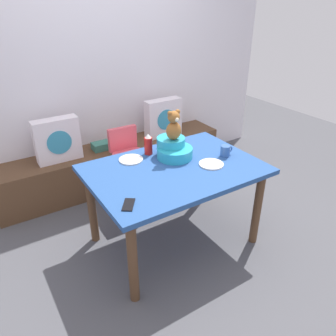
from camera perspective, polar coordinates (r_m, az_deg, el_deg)
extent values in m
plane|color=#4C4C51|center=(3.02, 1.04, -12.39)|extent=(8.00, 8.00, 0.00)
cube|color=silver|center=(3.70, -12.20, 17.14)|extent=(4.40, 0.10, 2.60)
cube|color=brown|center=(3.81, -9.11, 0.60)|extent=(2.60, 0.44, 0.46)
cube|color=silver|center=(3.44, -18.73, 4.63)|extent=(0.44, 0.14, 0.44)
cylinder|color=teal|center=(3.37, -18.39, 4.22)|extent=(0.24, 0.01, 0.24)
cube|color=silver|center=(3.88, -0.85, 8.73)|extent=(0.44, 0.14, 0.44)
cylinder|color=teal|center=(3.82, -0.26, 8.42)|extent=(0.24, 0.01, 0.24)
cube|color=#347364|center=(3.65, -11.49, 3.80)|extent=(0.20, 0.14, 0.08)
cube|color=#264C8C|center=(2.62, 1.17, -0.29)|extent=(1.36, 0.95, 0.04)
cylinder|color=brown|center=(2.32, -6.16, -16.03)|extent=(0.07, 0.07, 0.70)
cylinder|color=brown|center=(2.90, 15.30, -6.80)|extent=(0.07, 0.07, 0.70)
cylinder|color=brown|center=(2.89, -13.15, -6.67)|extent=(0.07, 0.07, 0.70)
cylinder|color=brown|center=(3.38, 5.90, -0.65)|extent=(0.07, 0.07, 0.70)
cylinder|color=#D84C59|center=(3.30, -6.74, 1.76)|extent=(0.34, 0.34, 0.10)
cube|color=#D84C59|center=(3.35, -7.93, 5.10)|extent=(0.30, 0.05, 0.24)
cube|color=white|center=(3.13, -5.37, 1.59)|extent=(0.30, 0.20, 0.02)
cylinder|color=silver|center=(3.28, -7.57, -4.14)|extent=(0.03, 0.03, 0.46)
cylinder|color=silver|center=(3.38, -3.29, -2.82)|extent=(0.03, 0.03, 0.46)
cylinder|color=silver|center=(3.50, -9.56, -2.06)|extent=(0.03, 0.03, 0.46)
cylinder|color=silver|center=(3.60, -5.49, -0.88)|extent=(0.03, 0.03, 0.46)
cylinder|color=#27A0BD|center=(2.75, 1.18, 2.69)|extent=(0.30, 0.30, 0.09)
cylinder|color=#27A0BD|center=(2.76, 0.51, 4.64)|extent=(0.24, 0.24, 0.07)
ellipsoid|color=#955C29|center=(2.69, 0.99, 6.51)|extent=(0.13, 0.11, 0.15)
sphere|color=#955C29|center=(2.65, 1.01, 8.88)|extent=(0.10, 0.10, 0.10)
sphere|color=beige|center=(2.62, 1.52, 8.46)|extent=(0.04, 0.04, 0.04)
sphere|color=#955C29|center=(2.62, 0.32, 9.51)|extent=(0.04, 0.04, 0.04)
sphere|color=#955C29|center=(2.65, 1.70, 9.78)|extent=(0.04, 0.04, 0.04)
cylinder|color=red|center=(2.81, -3.45, 3.88)|extent=(0.07, 0.07, 0.15)
cone|color=white|center=(2.77, -3.50, 5.63)|extent=(0.06, 0.06, 0.03)
cylinder|color=#335999|center=(2.81, 9.92, 2.94)|extent=(0.08, 0.08, 0.09)
torus|color=#335999|center=(2.84, 10.72, 3.25)|extent=(0.06, 0.01, 0.06)
cylinder|color=white|center=(2.74, -6.47, 1.47)|extent=(0.20, 0.20, 0.01)
cylinder|color=white|center=(2.67, 7.55, 0.67)|extent=(0.20, 0.20, 0.01)
cube|color=black|center=(2.17, -6.89, -6.35)|extent=(0.14, 0.16, 0.01)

